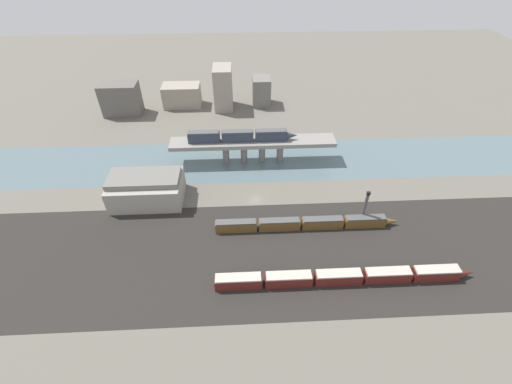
{
  "coord_description": "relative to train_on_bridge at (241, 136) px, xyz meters",
  "views": [
    {
      "loc": [
        -4.27,
        -87.12,
        76.25
      ],
      "look_at": [
        0.0,
        -0.45,
        3.68
      ],
      "focal_mm": 24.0,
      "sensor_mm": 36.0,
      "label": 1
    }
  ],
  "objects": [
    {
      "name": "warehouse_building",
      "position": [
        -31.76,
        -21.12,
        -6.48
      ],
      "size": [
        23.31,
        14.96,
        9.95
      ],
      "color": "#9E998E",
      "rests_on": "ground"
    },
    {
      "name": "river_water",
      "position": [
        4.36,
        0.0,
        -11.21
      ],
      "size": [
        320.0,
        27.67,
        0.01
      ],
      "primitive_type": "cube",
      "color": "slate",
      "rests_on": "ground"
    },
    {
      "name": "bridge",
      "position": [
        4.36,
        0.0,
        -3.71
      ],
      "size": [
        61.86,
        7.99,
        9.19
      ],
      "color": "gray",
      "rests_on": "ground"
    },
    {
      "name": "city_block_left",
      "position": [
        -28.36,
        50.04,
        -5.97
      ],
      "size": [
        17.95,
        10.22,
        10.48
      ],
      "primitive_type": "cube",
      "color": "gray",
      "rests_on": "ground"
    },
    {
      "name": "train_yard_near",
      "position": [
        25.75,
        -57.17,
        -9.36
      ],
      "size": [
        68.6,
        3.13,
        3.79
      ],
      "color": "#5B1E19",
      "rests_on": "ground"
    },
    {
      "name": "train_yard_mid",
      "position": [
        18.86,
        -37.04,
        -9.41
      ],
      "size": [
        56.62,
        2.66,
        3.68
      ],
      "color": "brown",
      "rests_on": "ground"
    },
    {
      "name": "train_on_bridge",
      "position": [
        0.0,
        0.0,
        0.0
      ],
      "size": [
        40.47,
        2.98,
        4.13
      ],
      "color": "#2D384C",
      "rests_on": "bridge"
    },
    {
      "name": "city_block_far_left",
      "position": [
        -55.52,
        42.8,
        -3.9
      ],
      "size": [
        17.18,
        9.77,
        14.63
      ],
      "primitive_type": "cube",
      "color": "#605B56",
      "rests_on": "ground"
    },
    {
      "name": "ground_plane",
      "position": [
        4.36,
        -23.09,
        -11.21
      ],
      "size": [
        400.0,
        400.0,
        0.0
      ],
      "primitive_type": "plane",
      "color": "#666056"
    },
    {
      "name": "signal_tower",
      "position": [
        36.75,
        -35.52,
        -5.15
      ],
      "size": [
        1.0,
        0.96,
        12.39
      ],
      "color": "#4C4C51",
      "rests_on": "ground"
    },
    {
      "name": "railbed_yard",
      "position": [
        4.36,
        -47.09,
        -11.21
      ],
      "size": [
        280.0,
        42.0,
        0.01
      ],
      "primitive_type": "cube",
      "color": "#282623",
      "rests_on": "ground"
    },
    {
      "name": "city_block_center",
      "position": [
        -7.88,
        46.93,
        -1.29
      ],
      "size": [
        8.59,
        13.02,
        19.85
      ],
      "primitive_type": "cube",
      "color": "gray",
      "rests_on": "ground"
    },
    {
      "name": "city_block_right",
      "position": [
        10.6,
        49.81,
        -4.53
      ],
      "size": [
        8.59,
        10.46,
        13.37
      ],
      "primitive_type": "cube",
      "color": "slate",
      "rests_on": "ground"
    }
  ]
}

